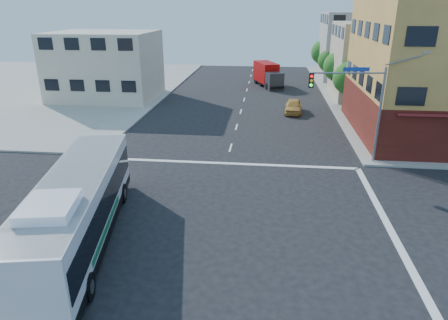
# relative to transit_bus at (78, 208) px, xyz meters

# --- Properties ---
(ground) EXTENTS (120.00, 120.00, 0.00)m
(ground) POSITION_rel_transit_bus_xyz_m (5.95, 1.74, -1.90)
(ground) COLOR black
(ground) RESTS_ON ground
(sidewalk_nw) EXTENTS (50.00, 50.00, 0.15)m
(sidewalk_nw) POSITION_rel_transit_bus_xyz_m (-29.05, 36.74, -1.83)
(sidewalk_nw) COLOR #98978D
(sidewalk_nw) RESTS_ON ground
(building_east_near) EXTENTS (12.06, 10.06, 9.00)m
(building_east_near) POSITION_rel_transit_bus_xyz_m (22.93, 35.72, 2.60)
(building_east_near) COLOR #B9AC8D
(building_east_near) RESTS_ON ground
(building_east_far) EXTENTS (12.06, 10.06, 10.00)m
(building_east_far) POSITION_rel_transit_bus_xyz_m (22.93, 49.72, 3.10)
(building_east_far) COLOR #A6A6A0
(building_east_far) RESTS_ON ground
(building_west) EXTENTS (12.06, 10.06, 8.00)m
(building_west) POSITION_rel_transit_bus_xyz_m (-11.07, 31.72, 2.10)
(building_west) COLOR beige
(building_west) RESTS_ON ground
(signal_mast_ne) EXTENTS (7.91, 1.13, 8.07)m
(signal_mast_ne) POSITION_rel_transit_bus_xyz_m (15.03, 12.36, 3.08)
(signal_mast_ne) COLOR gray
(signal_mast_ne) RESTS_ON ground
(street_tree_a) EXTENTS (3.60, 3.60, 5.53)m
(street_tree_a) POSITION_rel_transit_bus_xyz_m (17.85, 29.66, 1.68)
(street_tree_a) COLOR #382014
(street_tree_a) RESTS_ON ground
(street_tree_b) EXTENTS (3.80, 3.80, 5.79)m
(street_tree_b) POSITION_rel_transit_bus_xyz_m (17.85, 37.66, 1.85)
(street_tree_b) COLOR #382014
(street_tree_b) RESTS_ON ground
(street_tree_c) EXTENTS (3.40, 3.40, 5.29)m
(street_tree_c) POSITION_rel_transit_bus_xyz_m (17.85, 45.66, 1.56)
(street_tree_c) COLOR #382014
(street_tree_c) RESTS_ON ground
(street_tree_d) EXTENTS (4.00, 4.00, 6.03)m
(street_tree_d) POSITION_rel_transit_bus_xyz_m (17.85, 53.66, 1.98)
(street_tree_d) COLOR #382014
(street_tree_d) RESTS_ON ground
(transit_bus) EXTENTS (5.18, 13.45, 3.90)m
(transit_bus) POSITION_rel_transit_bus_xyz_m (0.00, 0.00, 0.00)
(transit_bus) COLOR black
(transit_bus) RESTS_ON ground
(box_truck) EXTENTS (4.52, 7.54, 3.27)m
(box_truck) POSITION_rel_transit_bus_xyz_m (8.75, 41.77, -0.32)
(box_truck) COLOR #27282C
(box_truck) RESTS_ON ground
(parked_car) EXTENTS (2.09, 4.42, 1.46)m
(parked_car) POSITION_rel_transit_bus_xyz_m (11.63, 26.82, -1.17)
(parked_car) COLOR gold
(parked_car) RESTS_ON ground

